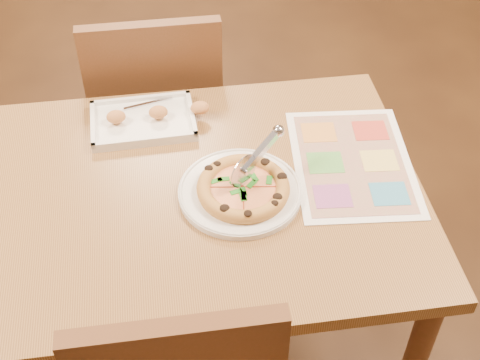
{
  "coord_description": "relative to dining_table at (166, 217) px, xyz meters",
  "views": [
    {
      "loc": [
        0.02,
        -1.19,
        1.91
      ],
      "look_at": [
        0.19,
        -0.03,
        0.77
      ],
      "focal_mm": 50.0,
      "sensor_mm": 36.0,
      "label": 1
    }
  ],
  "objects": [
    {
      "name": "dining_table",
      "position": [
        0.0,
        0.0,
        0.0
      ],
      "size": [
        1.3,
        0.85,
        0.72
      ],
      "color": "olive",
      "rests_on": "ground"
    },
    {
      "name": "chair_far",
      "position": [
        -0.0,
        0.6,
        -0.07
      ],
      "size": [
        0.42,
        0.42,
        0.47
      ],
      "rotation": [
        0.0,
        0.0,
        3.14
      ],
      "color": "brown",
      "rests_on": "ground"
    },
    {
      "name": "plate",
      "position": [
        0.19,
        -0.03,
        0.09
      ],
      "size": [
        0.31,
        0.31,
        0.02
      ],
      "primitive_type": "cylinder",
      "rotation": [
        0.0,
        0.0,
        0.01
      ],
      "color": "silver",
      "rests_on": "dining_table"
    },
    {
      "name": "pizza",
      "position": [
        0.2,
        -0.04,
        0.11
      ],
      "size": [
        0.23,
        0.23,
        0.04
      ],
      "rotation": [
        0.0,
        0.0,
        -0.13
      ],
      "color": "#E3A94D",
      "rests_on": "plate"
    },
    {
      "name": "pizza_cutter",
      "position": [
        0.23,
        -0.0,
        0.18
      ],
      "size": [
        0.14,
        0.12,
        0.1
      ],
      "rotation": [
        0.0,
        0.0,
        0.69
      ],
      "color": "silver",
      "rests_on": "pizza"
    },
    {
      "name": "appetizer_tray",
      "position": [
        -0.03,
        0.28,
        0.1
      ],
      "size": [
        0.33,
        0.2,
        0.05
      ],
      "rotation": [
        0.0,
        0.0,
        0.03
      ],
      "color": "white",
      "rests_on": "dining_table"
    },
    {
      "name": "menu",
      "position": [
        0.5,
        0.04,
        0.09
      ],
      "size": [
        0.34,
        0.45,
        0.0
      ],
      "primitive_type": "cube",
      "rotation": [
        0.0,
        0.0,
        -0.09
      ],
      "color": "white",
      "rests_on": "dining_table"
    }
  ]
}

